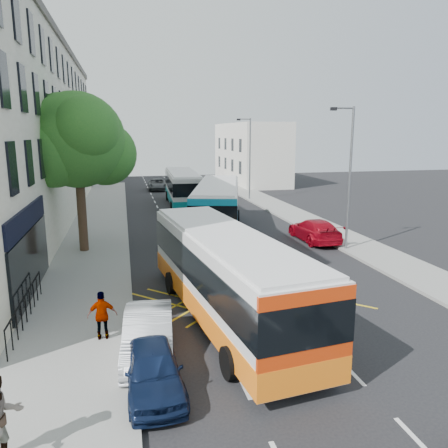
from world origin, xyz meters
TOP-DOWN VIEW (x-y plane):
  - ground at (0.00, 0.00)m, footprint 120.00×120.00m
  - pavement_left at (-8.50, 15.00)m, footprint 5.00×70.00m
  - pavement_right at (7.50, 15.00)m, footprint 3.00×70.00m
  - terrace_main at (-14.00, 24.49)m, footprint 8.30×45.00m
  - terrace_far at (-14.00, 55.00)m, footprint 8.00×20.00m
  - building_right at (11.00, 48.00)m, footprint 6.00×18.00m
  - street_tree at (-8.51, 14.97)m, footprint 6.30×5.70m
  - lamp_near at (6.20, 12.00)m, footprint 1.45×0.15m
  - lamp_far at (6.20, 32.00)m, footprint 1.45×0.15m
  - railings at (-9.70, 5.30)m, footprint 0.08×5.60m
  - bus_near at (-2.67, 4.38)m, footprint 4.08×11.79m
  - bus_mid at (0.07, 18.51)m, footprint 5.77×12.29m
  - bus_far at (-0.72, 30.60)m, footprint 3.17×11.42m
  - parked_car_blue at (-5.60, 0.32)m, footprint 1.61×3.73m
  - parked_car_silver at (-5.60, 2.28)m, footprint 1.82×4.29m
  - red_hatchback at (5.50, 14.58)m, footprint 2.00×4.89m
  - distant_car_grey at (-2.19, 42.28)m, footprint 2.38×4.84m
  - distant_car_silver at (4.90, 38.68)m, footprint 1.53×3.78m
  - distant_car_dark at (2.89, 42.46)m, footprint 1.28×3.56m
  - pedestrian_far at (-7.00, 3.39)m, footprint 0.95×0.40m

SIDE VIEW (x-z plane):
  - ground at x=0.00m, z-range 0.00..0.00m
  - pavement_left at x=-8.50m, z-range 0.00..0.15m
  - pavement_right at x=7.50m, z-range 0.00..0.15m
  - distant_car_dark at x=2.89m, z-range 0.00..1.17m
  - parked_car_blue at x=-5.60m, z-range 0.00..1.25m
  - distant_car_silver at x=4.90m, z-range 0.00..1.28m
  - distant_car_grey at x=-2.19m, z-range 0.00..1.32m
  - parked_car_silver at x=-5.60m, z-range 0.00..1.38m
  - red_hatchback at x=5.50m, z-range 0.00..1.42m
  - railings at x=-9.70m, z-range 0.15..1.29m
  - pedestrian_far at x=-7.00m, z-range 0.15..1.76m
  - bus_far at x=-0.72m, z-range 0.08..3.27m
  - bus_near at x=-2.67m, z-range 0.09..3.33m
  - bus_mid at x=0.07m, z-range 0.09..3.46m
  - building_right at x=11.00m, z-range 0.00..8.00m
  - lamp_near at x=6.20m, z-range 0.62..8.62m
  - lamp_far at x=6.20m, z-range 0.62..8.62m
  - terrace_far at x=-14.00m, z-range 0.00..10.00m
  - street_tree at x=-8.51m, z-range 1.89..10.69m
  - terrace_main at x=-14.00m, z-range 0.01..13.51m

